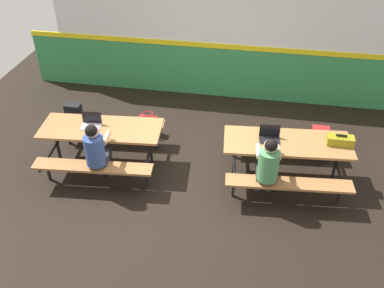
# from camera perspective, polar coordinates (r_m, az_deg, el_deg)

# --- Properties ---
(ground_plane) EXTENTS (10.00, 10.00, 0.02)m
(ground_plane) POSITION_cam_1_polar(r_m,az_deg,el_deg) (7.08, -0.14, -4.13)
(ground_plane) COLOR black
(accent_backdrop) EXTENTS (8.00, 0.14, 2.60)m
(accent_backdrop) POSITION_cam_1_polar(r_m,az_deg,el_deg) (8.81, 3.16, 13.87)
(accent_backdrop) COLOR #338C4C
(accent_backdrop) RESTS_ON ground
(picnic_table_left) EXTENTS (2.03, 1.71, 0.74)m
(picnic_table_left) POSITION_cam_1_polar(r_m,az_deg,el_deg) (7.11, -12.06, 1.10)
(picnic_table_left) COLOR #9E6B3D
(picnic_table_left) RESTS_ON ground
(picnic_table_right) EXTENTS (2.03, 1.71, 0.74)m
(picnic_table_right) POSITION_cam_1_polar(r_m,az_deg,el_deg) (6.80, 12.62, -0.79)
(picnic_table_right) COLOR #9E6B3D
(picnic_table_right) RESTS_ON ground
(student_nearer) EXTENTS (0.38, 0.53, 1.21)m
(student_nearer) POSITION_cam_1_polar(r_m,az_deg,el_deg) (6.59, -12.79, -0.76)
(student_nearer) COLOR #2D2D38
(student_nearer) RESTS_ON ground
(student_further) EXTENTS (0.38, 0.53, 1.21)m
(student_further) POSITION_cam_1_polar(r_m,az_deg,el_deg) (6.24, 10.19, -2.72)
(student_further) COLOR #2D2D38
(student_further) RESTS_ON ground
(laptop_silver) EXTENTS (0.34, 0.25, 0.22)m
(laptop_silver) POSITION_cam_1_polar(r_m,az_deg,el_deg) (7.08, -13.47, 2.73)
(laptop_silver) COLOR silver
(laptop_silver) RESTS_ON picnic_table_left
(laptop_dark) EXTENTS (0.34, 0.25, 0.22)m
(laptop_dark) POSITION_cam_1_polar(r_m,az_deg,el_deg) (6.67, 10.43, 0.97)
(laptop_dark) COLOR black
(laptop_dark) RESTS_ON picnic_table_right
(toolbox_grey) EXTENTS (0.40, 0.18, 0.18)m
(toolbox_grey) POSITION_cam_1_polar(r_m,az_deg,el_deg) (6.83, 19.41, 0.46)
(toolbox_grey) COLOR olive
(toolbox_grey) RESTS_ON picnic_table_right
(backpack_dark) EXTENTS (0.30, 0.22, 0.44)m
(backpack_dark) POSITION_cam_1_polar(r_m,az_deg,el_deg) (8.51, -15.62, 3.87)
(backpack_dark) COLOR black
(backpack_dark) RESTS_ON ground
(tote_bag_bright) EXTENTS (0.34, 0.21, 0.43)m
(tote_bag_bright) POSITION_cam_1_polar(r_m,az_deg,el_deg) (7.98, -5.92, 2.65)
(tote_bag_bright) COLOR maroon
(tote_bag_bright) RESTS_ON ground
(satchel_spare) EXTENTS (0.30, 0.22, 0.44)m
(satchel_spare) POSITION_cam_1_polar(r_m,az_deg,el_deg) (7.86, 16.81, 0.78)
(satchel_spare) COLOR maroon
(satchel_spare) RESTS_ON ground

